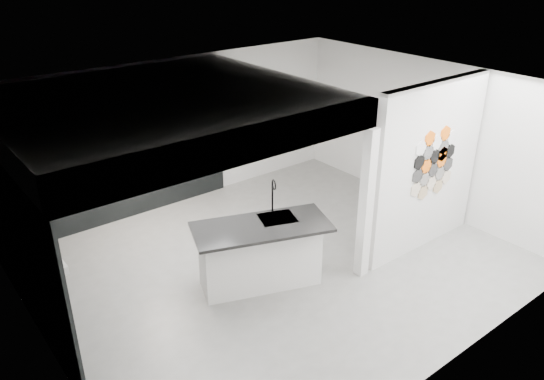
{
  "coord_description": "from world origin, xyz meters",
  "views": [
    {
      "loc": [
        -4.52,
        -5.57,
        4.63
      ],
      "look_at": [
        0.1,
        0.3,
        1.15
      ],
      "focal_mm": 35.0,
      "sensor_mm": 36.0,
      "label": 1
    }
  ],
  "objects": [
    {
      "name": "bay_clad_left",
      "position": [
        -3.47,
        1.0,
        1.18
      ],
      "size": [
        0.04,
        4.0,
        2.35
      ],
      "primitive_type": "cube",
      "color": "black",
      "rests_on": "floor"
    },
    {
      "name": "bulkhead",
      "position": [
        -1.3,
        1.0,
        2.55
      ],
      "size": [
        4.4,
        4.0,
        0.4
      ],
      "primitive_type": "cube",
      "color": "silver",
      "rests_on": "corner_column"
    },
    {
      "name": "utensil_cup",
      "position": [
        -1.82,
        2.87,
        1.37
      ],
      "size": [
        0.1,
        0.1,
        0.1
      ],
      "primitive_type": "cylinder",
      "rotation": [
        0.0,
        0.0,
        0.22
      ],
      "color": "black",
      "rests_on": "display_shelf"
    },
    {
      "name": "floor",
      "position": [
        0.0,
        0.0,
        -0.01
      ],
      "size": [
        7.0,
        6.0,
        0.01
      ],
      "primitive_type": "cube",
      "color": "slate"
    },
    {
      "name": "bay_clad_back",
      "position": [
        -1.3,
        2.97,
        1.18
      ],
      "size": [
        4.4,
        0.04,
        2.35
      ],
      "primitive_type": "cube",
      "color": "black",
      "rests_on": "floor"
    },
    {
      "name": "bottle_dark",
      "position": [
        -1.74,
        2.87,
        1.39
      ],
      "size": [
        0.06,
        0.06,
        0.14
      ],
      "primitive_type": "cylinder",
      "rotation": [
        0.0,
        0.0,
        -0.07
      ],
      "color": "black",
      "rests_on": "display_shelf"
    },
    {
      "name": "fascia_beam",
      "position": [
        -1.3,
        -0.92,
        2.55
      ],
      "size": [
        4.4,
        0.16,
        0.4
      ],
      "primitive_type": "cube",
      "color": "silver",
      "rests_on": "corner_column"
    },
    {
      "name": "glass_vase",
      "position": [
        0.15,
        2.87,
        1.39
      ],
      "size": [
        0.12,
        0.12,
        0.13
      ],
      "primitive_type": "cylinder",
      "rotation": [
        0.0,
        0.0,
        0.34
      ],
      "color": "gray",
      "rests_on": "display_shelf"
    },
    {
      "name": "kettle",
      "position": [
        -0.19,
        2.87,
        1.39
      ],
      "size": [
        0.19,
        0.19,
        0.13
      ],
      "primitive_type": "ellipsoid",
      "rotation": [
        0.0,
        0.0,
        0.25
      ],
      "color": "black",
      "rests_on": "display_shelf"
    },
    {
      "name": "hex_tile_cluster",
      "position": [
        2.26,
        -1.09,
        1.5
      ],
      "size": [
        1.04,
        0.02,
        1.16
      ],
      "color": "beige",
      "rests_on": "partition_panel"
    },
    {
      "name": "partition_panel",
      "position": [
        2.23,
        -1.0,
        1.4
      ],
      "size": [
        2.45,
        0.15,
        2.8
      ],
      "primitive_type": "cube",
      "color": "silver",
      "rests_on": "floor"
    },
    {
      "name": "display_shelf",
      "position": [
        -1.2,
        2.87,
        1.3
      ],
      "size": [
        3.0,
        0.15,
        0.04
      ],
      "primitive_type": "cube",
      "color": "black",
      "rests_on": "bay_clad_back"
    },
    {
      "name": "stockpot",
      "position": [
        -2.24,
        2.87,
        1.4
      ],
      "size": [
        0.25,
        0.25,
        0.16
      ],
      "primitive_type": "cylinder",
      "rotation": [
        0.0,
        0.0,
        -0.3
      ],
      "color": "black",
      "rests_on": "display_shelf"
    },
    {
      "name": "wall_basin",
      "position": [
        -3.24,
        0.8,
        0.85
      ],
      "size": [
        0.4,
        0.6,
        0.12
      ],
      "primitive_type": "cube",
      "color": "silver",
      "rests_on": "bay_clad_left"
    },
    {
      "name": "glass_bowl",
      "position": [
        0.13,
        2.87,
        1.36
      ],
      "size": [
        0.15,
        0.15,
        0.09
      ],
      "primitive_type": "cylinder",
      "rotation": [
        0.0,
        0.0,
        0.19
      ],
      "color": "gray",
      "rests_on": "display_shelf"
    },
    {
      "name": "corner_column",
      "position": [
        0.82,
        -1.0,
        1.18
      ],
      "size": [
        0.16,
        0.16,
        2.35
      ],
      "primitive_type": "cube",
      "color": "silver",
      "rests_on": "floor"
    },
    {
      "name": "kitchen_island",
      "position": [
        -0.56,
        -0.25,
        0.53
      ],
      "size": [
        2.12,
        1.48,
        1.57
      ],
      "rotation": [
        0.0,
        0.0,
        -0.35
      ],
      "color": "silver",
      "rests_on": "floor"
    }
  ]
}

